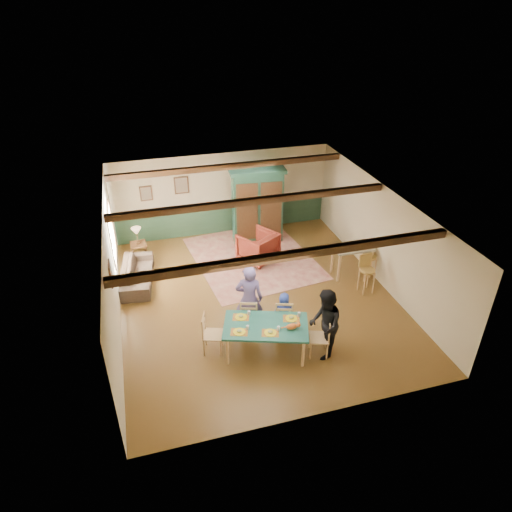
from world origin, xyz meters
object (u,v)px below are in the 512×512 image
object	(u,v)px
sofa	(137,273)
bar_stool_left	(367,274)
person_man	(249,299)
person_child	(284,312)
dining_chair_end_left	(213,334)
armchair	(258,247)
dining_table	(266,339)
dining_chair_end_right	(319,337)
dining_chair_far_right	(284,315)
person_woman	(325,324)
bar_stool_right	(368,261)
counter_table	(351,261)
table_lamp	(137,236)
armoire	(257,206)
cat	(292,326)
dining_chair_far_left	(249,314)
end_table	(139,252)

from	to	relation	value
sofa	bar_stool_left	distance (m)	6.25
person_man	person_child	xyz separation A→B (m)	(0.77, -0.26, -0.37)
dining_chair_end_left	sofa	world-z (taller)	dining_chair_end_left
armchair	bar_stool_left	size ratio (longest dim) A/B	0.92
person_man	armchair	bearing A→B (deg)	-91.32
sofa	bar_stool_left	xyz separation A→B (m)	(5.87, -2.13, 0.25)
dining_table	person_child	distance (m)	0.92
dining_table	dining_chair_end_right	size ratio (longest dim) A/B	1.89
dining_chair_far_right	dining_table	bearing A→B (deg)	60.95
dining_chair_end_right	armchair	bearing A→B (deg)	-159.55
person_woman	person_child	size ratio (longest dim) A/B	1.64
dining_chair_far_right	person_man	world-z (taller)	person_man
dining_chair_far_right	bar_stool_right	world-z (taller)	bar_stool_right
dining_chair_end_left	person_man	distance (m)	1.18
person_child	sofa	xyz separation A→B (m)	(-3.23, 3.03, -0.22)
person_man	person_child	world-z (taller)	person_man
counter_table	table_lamp	bearing A→B (deg)	156.68
armoire	table_lamp	size ratio (longest dim) A/B	4.65
cat	dining_chair_far_right	bearing A→B (deg)	100.37
bar_stool_right	person_woman	bearing A→B (deg)	-133.05
bar_stool_right	bar_stool_left	bearing A→B (deg)	-119.91
dining_chair_end_left	bar_stool_left	distance (m)	4.55
dining_chair_far_left	dining_chair_end_right	size ratio (longest dim) A/B	1.00
dining_chair_far_right	bar_stool_right	bearing A→B (deg)	-134.15
bar_stool_right	counter_table	bearing A→B (deg)	142.83
dining_chair_far_left	table_lamp	bearing A→B (deg)	-42.05
person_man	bar_stool_left	bearing A→B (deg)	-150.95
person_child	armoire	xyz separation A→B (m)	(0.65, 4.53, 0.69)
armoire	armchair	size ratio (longest dim) A/B	2.41
dining_table	dining_chair_end_right	world-z (taller)	dining_chair_end_right
armoire	armchair	xyz separation A→B (m)	(-0.34, -1.24, -0.75)
person_man	dining_chair_end_right	bearing A→B (deg)	152.70
person_woman	table_lamp	bearing A→B (deg)	-126.87
person_man	counter_table	world-z (taller)	person_man
bar_stool_right	dining_chair_far_right	bearing A→B (deg)	-151.87
cat	armoire	distance (m)	5.52
dining_chair_end_right	bar_stool_right	xyz separation A→B (m)	(2.52, 2.50, 0.09)
dining_table	end_table	xyz separation A→B (m)	(-2.46, 4.89, -0.10)
counter_table	bar_stool_right	world-z (taller)	bar_stool_right
dining_chair_end_left	bar_stool_right	size ratio (longest dim) A/B	0.85
armchair	sofa	bearing A→B (deg)	-27.03
armchair	end_table	xyz separation A→B (m)	(-3.42, 0.95, -0.17)
person_woman	end_table	distance (m)	6.46
dining_chair_far_left	cat	bearing A→B (deg)	139.20
dining_chair_far_left	bar_stool_left	size ratio (longest dim) A/B	0.89
dining_chair_far_left	bar_stool_right	world-z (taller)	bar_stool_right
person_child	cat	bearing A→B (deg)	99.46
table_lamp	sofa	bearing A→B (deg)	-96.02
dining_chair_far_left	armoire	bearing A→B (deg)	-90.01
dining_chair_far_right	bar_stool_left	bearing A→B (deg)	-141.49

